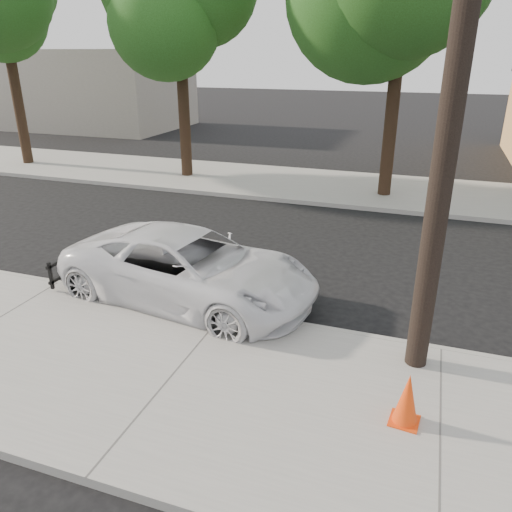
# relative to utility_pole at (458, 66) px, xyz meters

# --- Properties ---
(ground) EXTENTS (120.00, 120.00, 0.00)m
(ground) POSITION_rel_utility_pole_xyz_m (-3.60, 2.70, -4.70)
(ground) COLOR black
(ground) RESTS_ON ground
(near_sidewalk) EXTENTS (90.00, 4.40, 0.15)m
(near_sidewalk) POSITION_rel_utility_pole_xyz_m (-3.60, -1.60, -4.62)
(near_sidewalk) COLOR gray
(near_sidewalk) RESTS_ON ground
(far_sidewalk) EXTENTS (90.00, 5.00, 0.15)m
(far_sidewalk) POSITION_rel_utility_pole_xyz_m (-3.60, 11.20, -4.62)
(far_sidewalk) COLOR gray
(far_sidewalk) RESTS_ON ground
(curb_near) EXTENTS (90.00, 0.12, 0.16)m
(curb_near) POSITION_rel_utility_pole_xyz_m (-3.60, 0.60, -4.62)
(curb_near) COLOR #9E9B93
(curb_near) RESTS_ON ground
(building_far) EXTENTS (14.00, 8.00, 5.00)m
(building_far) POSITION_rel_utility_pole_xyz_m (-23.60, 22.70, -2.20)
(building_far) COLOR gray
(building_far) RESTS_ON ground
(utility_pole) EXTENTS (1.40, 0.34, 9.00)m
(utility_pole) POSITION_rel_utility_pole_xyz_m (0.00, 0.00, 0.00)
(utility_pole) COLOR black
(utility_pole) RESTS_ON near_sidewalk
(tree_a) EXTENTS (4.65, 4.50, 9.00)m
(tree_a) POSITION_rel_utility_pole_xyz_m (-17.40, 10.55, 1.83)
(tree_a) COLOR black
(tree_a) RESTS_ON far_sidewalk
(tree_b) EXTENTS (4.34, 4.20, 8.45)m
(tree_b) POSITION_rel_utility_pole_xyz_m (-9.41, 10.76, 1.45)
(tree_b) COLOR black
(tree_b) RESTS_ON far_sidewalk
(police_cruiser) EXTENTS (5.67, 3.19, 1.50)m
(police_cruiser) POSITION_rel_utility_pole_xyz_m (-4.58, 1.02, -3.95)
(police_cruiser) COLOR white
(police_cruiser) RESTS_ON ground
(traffic_cone) EXTENTS (0.43, 0.43, 0.77)m
(traffic_cone) POSITION_rel_utility_pole_xyz_m (-0.07, -1.53, -4.18)
(traffic_cone) COLOR #F1400C
(traffic_cone) RESTS_ON near_sidewalk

